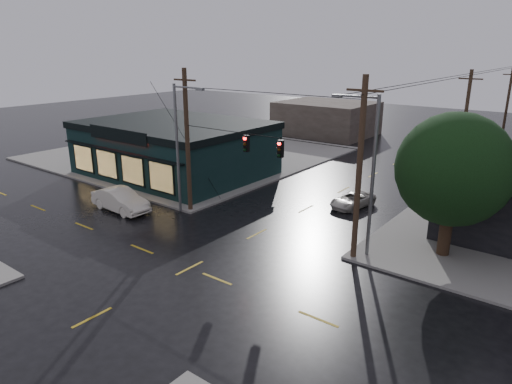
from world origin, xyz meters
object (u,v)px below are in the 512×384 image
Objects in this scene: corner_tree at (454,170)px; utility_pole_ne at (353,258)px; suv_silver at (353,200)px; utility_pole_nw at (191,211)px; sedan_cream at (120,200)px.

utility_pole_ne is (-3.92, -3.41, -5.12)m from corner_tree.
utility_pole_nw is at bearing -128.45° from suv_silver.
corner_tree reaches higher than suv_silver.
utility_pole_nw is 2.03× the size of sedan_cream.
sedan_cream is (-20.97, -6.48, -4.29)m from corner_tree.
suv_silver is at bearing 149.75° from corner_tree.
corner_tree is 0.80× the size of utility_pole_ne.
utility_pole_ne reaches higher than suv_silver.
utility_pole_nw is 13.00m from utility_pole_ne.
corner_tree is 2.05× the size of suv_silver.
utility_pole_ne is 8.97m from suv_silver.
utility_pole_nw and utility_pole_ne have the same top height.
utility_pole_nw is 2.56× the size of suv_silver.
suv_silver is at bearing -48.20° from sedan_cream.
sedan_cream is (-17.05, -3.07, 0.82)m from utility_pole_ne.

